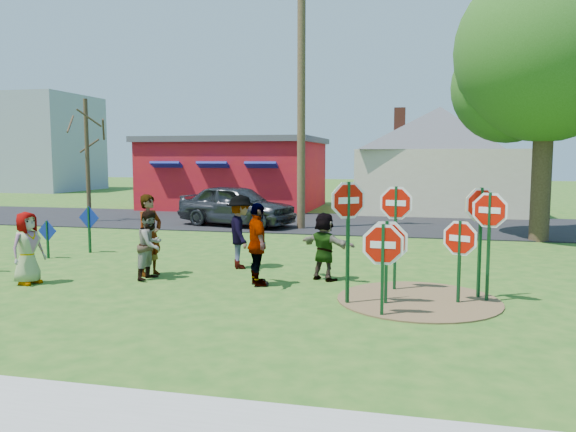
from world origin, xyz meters
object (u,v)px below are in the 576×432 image
at_px(stop_sign_c, 489,221).
at_px(person_a, 27,248).
at_px(stop_sign_b, 396,212).
at_px(stop_sign_d, 481,214).
at_px(person_b, 150,235).
at_px(stop_sign_a, 383,251).
at_px(utility_pole, 301,92).
at_px(leafy_tree, 552,61).
at_px(suv, 237,205).

distance_m(stop_sign_c, person_a, 9.86).
height_order(stop_sign_b, stop_sign_c, stop_sign_b).
distance_m(stop_sign_d, person_b, 7.49).
distance_m(stop_sign_a, utility_pole, 12.90).
xyz_separation_m(stop_sign_d, leafy_tree, (2.95, 8.57, 4.26)).
bearing_deg(person_b, utility_pole, 8.29).
bearing_deg(stop_sign_b, stop_sign_d, 0.75).
bearing_deg(stop_sign_c, stop_sign_a, -117.86).
relative_size(stop_sign_c, stop_sign_d, 0.97).
xyz_separation_m(stop_sign_d, suv, (-8.39, 10.08, -0.82)).
relative_size(stop_sign_b, person_b, 1.20).
bearing_deg(suv, stop_sign_b, -130.15).
height_order(suv, leafy_tree, leafy_tree).
relative_size(person_a, utility_pole, 0.16).
bearing_deg(suv, stop_sign_a, -135.51).
bearing_deg(person_a, person_b, -42.31).
bearing_deg(stop_sign_d, stop_sign_b, 145.66).
bearing_deg(stop_sign_b, person_a, -160.43).
bearing_deg(utility_pole, suv, 175.61).
bearing_deg(stop_sign_c, stop_sign_d, 144.25).
height_order(stop_sign_c, utility_pole, utility_pole).
xyz_separation_m(utility_pole, leafy_tree, (8.62, -1.31, 0.66)).
distance_m(person_b, suv, 9.58).
bearing_deg(suv, person_b, -158.92).
height_order(suv, utility_pole, utility_pole).
relative_size(stop_sign_c, person_a, 1.40).
distance_m(utility_pole, leafy_tree, 8.74).
xyz_separation_m(stop_sign_b, stop_sign_d, (1.67, -0.30, 0.01)).
height_order(stop_sign_b, suv, stop_sign_b).
xyz_separation_m(stop_sign_a, utility_pole, (-3.86, 11.60, 4.12)).
distance_m(person_a, leafy_tree, 16.60).
distance_m(stop_sign_b, stop_sign_d, 1.69).
xyz_separation_m(stop_sign_a, stop_sign_b, (0.14, 2.03, 0.50)).
relative_size(stop_sign_a, leafy_tree, 0.19).
height_order(stop_sign_c, person_b, stop_sign_c).
height_order(utility_pole, leafy_tree, utility_pole).
height_order(stop_sign_c, suv, stop_sign_c).
distance_m(suv, leafy_tree, 12.52).
xyz_separation_m(stop_sign_a, person_a, (-7.86, 0.82, -0.37)).
xyz_separation_m(suv, leafy_tree, (11.34, -1.52, 5.08)).
bearing_deg(stop_sign_c, utility_pole, 144.65).
height_order(stop_sign_d, utility_pole, utility_pole).
bearing_deg(stop_sign_a, stop_sign_b, 88.00).
relative_size(person_a, suv, 0.33).
distance_m(stop_sign_d, utility_pole, 11.94).
relative_size(stop_sign_b, leafy_tree, 0.25).
bearing_deg(utility_pole, stop_sign_a, -71.60).
height_order(stop_sign_b, utility_pole, utility_pole).
xyz_separation_m(stop_sign_c, suv, (-8.52, 10.33, -0.71)).
bearing_deg(stop_sign_d, stop_sign_c, -84.64).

